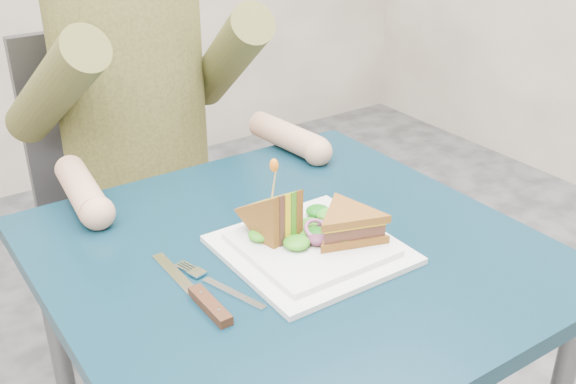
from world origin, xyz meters
TOP-DOWN VIEW (x-y plane):
  - table at (0.00, 0.00)m, footprint 0.75×0.75m
  - chair at (0.00, 0.73)m, footprint 0.42×0.40m
  - diner at (-0.00, 0.62)m, footprint 0.54×0.59m
  - plate at (0.02, -0.03)m, footprint 0.26×0.26m
  - sandwich_flat at (0.07, -0.05)m, footprint 0.17×0.17m
  - sandwich_upright at (-0.02, 0.02)m, footprint 0.08×0.13m
  - fork at (-0.15, -0.03)m, footprint 0.06×0.18m
  - knife at (-0.19, -0.05)m, footprint 0.02×0.22m
  - toothpick at (-0.02, 0.02)m, footprint 0.01×0.01m
  - toothpick_frill at (-0.02, 0.02)m, footprint 0.01×0.01m
  - lettuce_spill at (0.02, -0.02)m, footprint 0.15×0.13m
  - onion_ring at (0.03, -0.02)m, footprint 0.04×0.04m

SIDE VIEW (x-z plane):
  - chair at x=0.00m, z-range 0.08..1.01m
  - table at x=0.00m, z-range 0.29..1.02m
  - fork at x=-0.15m, z-range 0.73..0.74m
  - knife at x=-0.19m, z-range 0.73..0.74m
  - plate at x=0.02m, z-range 0.73..0.75m
  - lettuce_spill at x=0.02m, z-range 0.75..0.77m
  - onion_ring at x=0.03m, z-range 0.75..0.78m
  - sandwich_flat at x=0.07m, z-range 0.75..0.80m
  - sandwich_upright at x=-0.02m, z-range 0.72..0.85m
  - toothpick at x=-0.02m, z-range 0.82..0.88m
  - toothpick_frill at x=-0.02m, z-range 0.87..0.89m
  - diner at x=0.00m, z-range 0.54..1.29m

